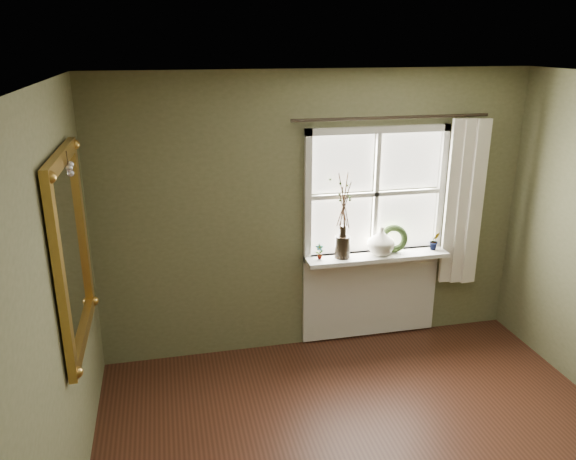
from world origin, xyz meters
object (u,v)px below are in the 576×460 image
Objects in this scene: dark_jug at (342,247)px; wreath at (394,241)px; cream_vase at (381,241)px; gilt_mirror at (72,250)px.

dark_jug is 0.78× the size of wreath.
dark_jug is 0.38m from cream_vase.
gilt_mirror is (-2.69, -1.01, 0.51)m from wreath.
wreath is (0.14, 0.04, -0.03)m from cream_vase.
cream_vase is at bearing 20.81° from gilt_mirror.
gilt_mirror reaches higher than cream_vase.
cream_vase reaches higher than dark_jug.
cream_vase is 0.15m from wreath.
wreath reaches higher than dark_jug.
wreath is at bearing 4.41° from dark_jug.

